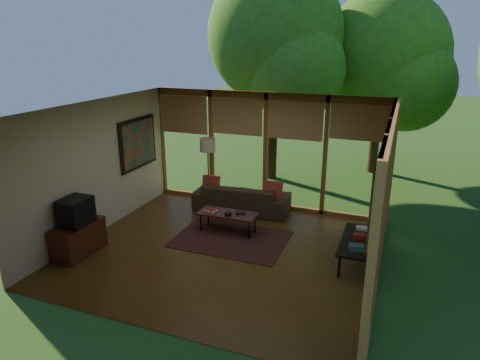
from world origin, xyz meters
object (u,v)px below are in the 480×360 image
at_px(sofa, 242,198).
at_px(television, 76,211).
at_px(media_cabinet, 78,239).
at_px(side_console, 359,242).
at_px(coffee_table, 228,215).
at_px(floor_lamp, 208,149).

distance_m(sofa, television, 3.72).
relative_size(media_cabinet, side_console, 0.71).
bearing_deg(media_cabinet, side_console, 16.99).
height_order(television, side_console, television).
distance_m(sofa, coffee_table, 1.21).
bearing_deg(side_console, media_cabinet, -163.01).
bearing_deg(media_cabinet, television, 0.00).
distance_m(floor_lamp, coffee_table, 1.87).
xyz_separation_m(media_cabinet, coffee_table, (2.22, 1.86, 0.09)).
relative_size(television, floor_lamp, 0.33).
relative_size(floor_lamp, side_console, 1.18).
bearing_deg(media_cabinet, coffee_table, 40.00).
xyz_separation_m(sofa, side_console, (2.80, -1.57, 0.09)).
xyz_separation_m(television, side_console, (4.85, 1.49, -0.44)).
relative_size(sofa, television, 3.96).
bearing_deg(floor_lamp, side_console, -23.50).
height_order(floor_lamp, coffee_table, floor_lamp).
bearing_deg(coffee_table, television, -139.74).
height_order(sofa, side_console, sofa).
relative_size(floor_lamp, coffee_table, 1.38).
bearing_deg(floor_lamp, sofa, -0.66).
distance_m(coffee_table, side_console, 2.68).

